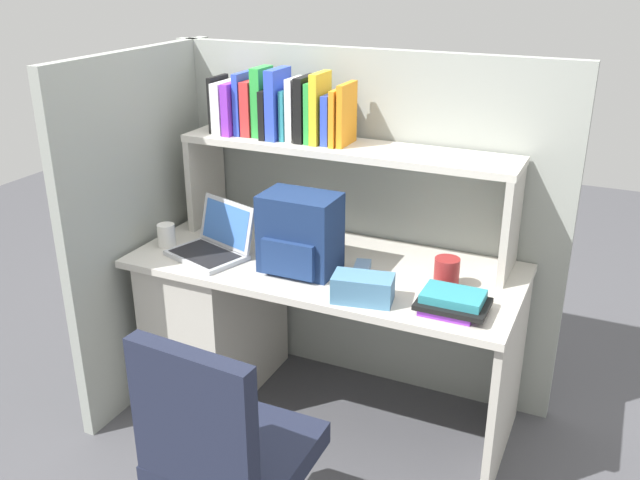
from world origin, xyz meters
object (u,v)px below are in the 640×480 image
(snack_canister, at_px, (447,273))
(paper_cup, at_px, (166,235))
(laptop, at_px, (214,244))
(office_chair, at_px, (229,479))
(tissue_box, at_px, (363,288))
(computer_mouse, at_px, (362,267))
(backpack, at_px, (300,234))

(snack_canister, bearing_deg, paper_cup, -175.00)
(laptop, height_order, paper_cup, laptop)
(paper_cup, relative_size, office_chair, 0.11)
(laptop, bearing_deg, paper_cup, -178.80)
(tissue_box, relative_size, snack_canister, 1.83)
(snack_canister, bearing_deg, laptop, -174.06)
(laptop, relative_size, snack_canister, 3.11)
(laptop, distance_m, computer_mouse, 0.64)
(paper_cup, bearing_deg, office_chair, -45.68)
(laptop, xyz_separation_m, snack_canister, (0.97, 0.10, 0.01))
(computer_mouse, bearing_deg, laptop, 176.40)
(computer_mouse, height_order, tissue_box, tissue_box)
(backpack, relative_size, tissue_box, 1.44)
(backpack, relative_size, office_chair, 0.34)
(computer_mouse, relative_size, paper_cup, 1.04)
(laptop, distance_m, paper_cup, 0.24)
(snack_canister, relative_size, office_chair, 0.13)
(laptop, bearing_deg, computer_mouse, 9.63)
(snack_canister, xyz_separation_m, office_chair, (-0.42, -0.92, -0.40))
(laptop, relative_size, office_chair, 0.40)
(paper_cup, height_order, office_chair, office_chair)
(backpack, height_order, snack_canister, backpack)
(office_chair, bearing_deg, computer_mouse, -90.70)
(backpack, relative_size, snack_canister, 2.63)
(backpack, height_order, computer_mouse, backpack)
(backpack, xyz_separation_m, paper_cup, (-0.64, -0.02, -0.10))
(laptop, bearing_deg, backpack, 2.14)
(office_chair, bearing_deg, tissue_box, -99.96)
(backpack, bearing_deg, snack_canister, 8.52)
(tissue_box, height_order, office_chair, office_chair)
(office_chair, bearing_deg, laptop, -52.09)
(paper_cup, height_order, snack_canister, snack_canister)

